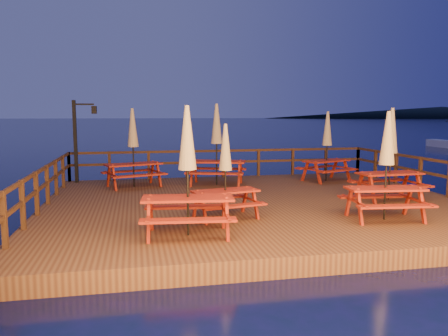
# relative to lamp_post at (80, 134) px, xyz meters

# --- Properties ---
(ground) EXTENTS (500.00, 500.00, 0.00)m
(ground) POSITION_rel_lamp_post_xyz_m (5.39, -4.55, -2.20)
(ground) COLOR black
(ground) RESTS_ON ground
(deck) EXTENTS (12.00, 10.00, 0.40)m
(deck) POSITION_rel_lamp_post_xyz_m (5.39, -4.55, -2.00)
(deck) COLOR #482917
(deck) RESTS_ON ground
(deck_piles) EXTENTS (11.44, 9.44, 1.40)m
(deck_piles) POSITION_rel_lamp_post_xyz_m (5.39, -4.55, -2.50)
(deck_piles) COLOR #391E12
(deck_piles) RESTS_ON ground
(railing) EXTENTS (11.80, 9.75, 1.10)m
(railing) POSITION_rel_lamp_post_xyz_m (5.39, -2.77, -1.03)
(railing) COLOR #391E12
(railing) RESTS_ON deck
(lamp_post) EXTENTS (0.85, 0.18, 3.00)m
(lamp_post) POSITION_rel_lamp_post_xyz_m (0.00, 0.00, 0.00)
(lamp_post) COLOR black
(lamp_post) RESTS_ON deck
(headland_right) EXTENTS (230.40, 86.40, 7.00)m
(headland_right) POSITION_rel_lamp_post_xyz_m (190.39, 225.45, 1.30)
(headland_right) COLOR black
(headland_right) RESTS_ON ground
(picnic_table_0) EXTENTS (2.41, 2.19, 2.86)m
(picnic_table_0) POSITION_rel_lamp_post_xyz_m (4.78, -1.56, -0.31)
(picnic_table_0) COLOR maroon
(picnic_table_0) RESTS_ON deck
(picnic_table_1) EXTENTS (1.83, 1.61, 2.28)m
(picnic_table_1) POSITION_rel_lamp_post_xyz_m (4.08, -6.47, -0.61)
(picnic_table_1) COLOR maroon
(picnic_table_1) RESTS_ON deck
(picnic_table_2) EXTENTS (1.95, 1.63, 2.68)m
(picnic_table_2) POSITION_rel_lamp_post_xyz_m (9.27, -5.18, -0.40)
(picnic_table_2) COLOR maroon
(picnic_table_2) RESTS_ON deck
(picnic_table_3) EXTENTS (2.22, 2.03, 2.59)m
(picnic_table_3) POSITION_rel_lamp_post_xyz_m (9.00, -1.45, -0.45)
(picnic_table_3) COLOR maroon
(picnic_table_3) RESTS_ON deck
(picnic_table_4) EXTENTS (2.28, 2.07, 2.70)m
(picnic_table_4) POSITION_rel_lamp_post_xyz_m (1.90, -1.37, -0.39)
(picnic_table_4) COLOR maroon
(picnic_table_4) RESTS_ON deck
(picnic_table_5) EXTENTS (1.95, 1.67, 2.58)m
(picnic_table_5) POSITION_rel_lamp_post_xyz_m (7.77, -7.38, -0.46)
(picnic_table_5) COLOR maroon
(picnic_table_5) RESTS_ON deck
(picnic_table_6) EXTENTS (2.03, 1.74, 2.69)m
(picnic_table_6) POSITION_rel_lamp_post_xyz_m (3.01, -7.79, -0.40)
(picnic_table_6) COLOR maroon
(picnic_table_6) RESTS_ON deck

